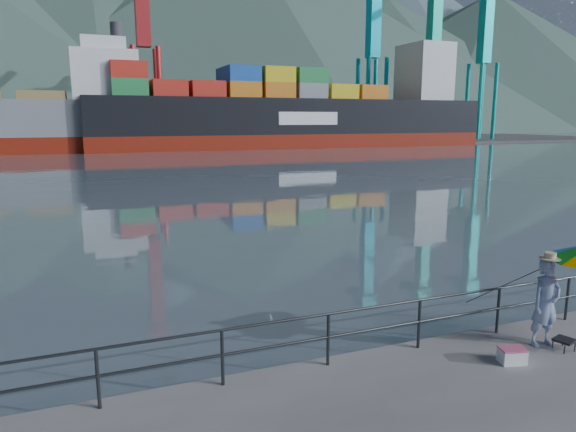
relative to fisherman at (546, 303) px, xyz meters
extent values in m
cube|color=slate|center=(-3.42, 129.11, -0.89)|extent=(500.00, 280.00, 0.00)
cube|color=#514F4C|center=(6.58, 92.11, -0.89)|extent=(200.00, 40.00, 0.40)
cylinder|color=#2D3033|center=(-3.42, 0.81, 0.11)|extent=(22.00, 0.05, 0.05)
cylinder|color=#2D3033|center=(-3.42, 0.81, -0.34)|extent=(22.00, 0.05, 0.05)
cube|color=#2D3033|center=(-3.42, 0.81, -0.39)|extent=(22.00, 0.06, 1.00)
cone|color=#385147|center=(-3.42, 204.11, 33.11)|extent=(282.88, 282.88, 68.00)
cone|color=#385147|center=(56.58, 209.11, 39.11)|extent=(332.80, 332.80, 80.00)
cone|color=#385147|center=(126.58, 214.11, 30.11)|extent=(257.92, 257.92, 62.00)
cone|color=#385147|center=(196.58, 219.11, 34.11)|extent=(291.20, 291.20, 70.00)
cube|color=orange|center=(6.58, 91.11, 3.01)|extent=(6.00, 2.40, 7.80)
cube|color=gray|center=(13.08, 91.11, 1.71)|extent=(6.00, 2.40, 5.20)
cube|color=gray|center=(19.58, 91.11, 3.01)|extent=(6.00, 2.40, 7.80)
cube|color=gray|center=(26.08, 91.11, 1.71)|extent=(6.00, 2.40, 5.20)
cube|color=#267F3F|center=(32.58, 91.11, 1.71)|extent=(6.00, 2.40, 5.20)
cube|color=#267F3F|center=(39.08, 91.11, 1.71)|extent=(6.00, 2.40, 5.20)
cube|color=gray|center=(45.58, 91.11, 0.41)|extent=(6.00, 2.40, 2.60)
cube|color=red|center=(52.08, 91.11, 1.71)|extent=(6.00, 2.40, 5.20)
cube|color=#267F3F|center=(58.58, 91.11, 1.71)|extent=(6.00, 2.40, 5.20)
cube|color=#194CA5|center=(6.58, 94.11, 0.41)|extent=(6.00, 2.40, 2.60)
cube|color=orange|center=(13.08, 94.11, 0.41)|extent=(6.00, 2.40, 2.60)
cube|color=gray|center=(19.58, 94.11, 0.41)|extent=(6.00, 2.40, 2.60)
cube|color=yellow|center=(26.08, 94.11, 3.01)|extent=(6.00, 2.40, 7.80)
cube|color=red|center=(32.58, 94.11, 1.71)|extent=(6.00, 2.40, 5.20)
cube|color=orange|center=(39.08, 94.11, 3.01)|extent=(6.00, 2.40, 7.80)
cube|color=orange|center=(45.58, 94.11, 3.01)|extent=(6.00, 2.40, 7.80)
cube|color=red|center=(52.08, 94.11, 0.41)|extent=(6.00, 2.40, 2.60)
cube|color=yellow|center=(58.58, 94.11, 3.01)|extent=(6.00, 2.40, 7.80)
imported|color=#375B92|center=(0.00, 0.00, 0.00)|extent=(0.67, 0.45, 1.79)
cube|color=black|center=(0.22, -0.33, -0.69)|extent=(0.44, 0.44, 0.05)
cube|color=#2D3033|center=(0.22, -0.33, -0.80)|extent=(0.29, 0.29, 0.18)
cube|color=white|center=(-1.16, -0.38, -0.76)|extent=(0.53, 0.42, 0.27)
cylinder|color=black|center=(-0.15, 1.08, -0.89)|extent=(0.10, 1.93, 1.36)
cube|color=silver|center=(-5.13, 73.73, 9.61)|extent=(9.00, 7.35, 7.00)
cube|color=maroon|center=(24.50, 73.47, -0.14)|extent=(66.36, 11.06, 2.50)
cube|color=black|center=(24.50, 73.47, 3.91)|extent=(66.36, 11.06, 5.60)
cube|color=silver|center=(49.72, 73.47, 11.71)|extent=(7.00, 8.85, 10.00)
camera|label=1|loc=(-8.34, -7.18, 3.63)|focal=32.00mm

